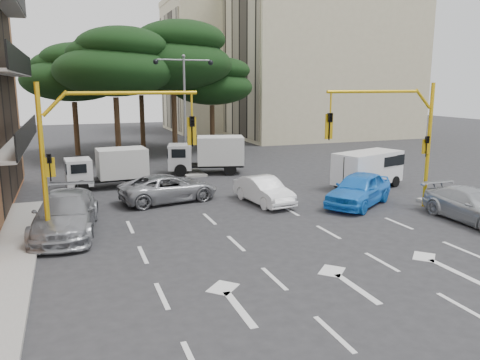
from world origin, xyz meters
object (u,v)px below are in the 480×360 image
(signal_mast_left, at_px, (94,141))
(car_silver_cross_a, at_px, (169,188))
(signal_mast_right, at_px, (399,129))
(box_truck_b, at_px, (207,155))
(car_silver_parked, at_px, (474,206))
(box_truck_a, at_px, (108,169))
(car_white_hatch, at_px, (264,190))
(street_lamp_center, at_px, (184,92))
(car_silver_wagon, at_px, (66,214))
(van_white, at_px, (368,170))
(car_blue_compact, at_px, (359,189))

(signal_mast_left, distance_m, car_silver_cross_a, 7.32)
(signal_mast_right, bearing_deg, box_truck_b, 115.58)
(car_silver_parked, distance_m, box_truck_a, 19.17)
(signal_mast_right, bearing_deg, box_truck_a, 141.86)
(signal_mast_left, bearing_deg, box_truck_a, 83.37)
(car_silver_parked, relative_size, box_truck_b, 0.96)
(car_white_hatch, height_order, box_truck_b, box_truck_b)
(car_silver_parked, relative_size, box_truck_a, 1.07)
(signal_mast_left, relative_size, box_truck_a, 1.30)
(box_truck_a, bearing_deg, car_white_hatch, -136.45)
(street_lamp_center, bearing_deg, car_silver_wagon, -122.64)
(car_silver_wagon, height_order, car_silver_cross_a, car_silver_wagon)
(box_truck_a, bearing_deg, car_silver_cross_a, -152.67)
(car_silver_cross_a, bearing_deg, car_silver_parked, -135.51)
(box_truck_a, relative_size, box_truck_b, 0.91)
(van_white, bearing_deg, car_blue_compact, -58.61)
(van_white, relative_size, box_truck_b, 0.84)
(signal_mast_left, relative_size, car_silver_parked, 1.22)
(car_white_hatch, bearing_deg, box_truck_a, 129.68)
(car_silver_parked, xyz_separation_m, van_white, (-0.20, 7.50, 0.36))
(street_lamp_center, relative_size, van_white, 1.81)
(car_silver_wagon, bearing_deg, car_silver_parked, -7.89)
(signal_mast_right, height_order, van_white, signal_mast_right)
(box_truck_b, bearing_deg, car_white_hatch, -161.89)
(signal_mast_left, height_order, box_truck_b, signal_mast_left)
(street_lamp_center, distance_m, car_white_hatch, 11.81)
(car_white_hatch, distance_m, van_white, 7.25)
(box_truck_a, distance_m, box_truck_b, 7.06)
(car_silver_parked, xyz_separation_m, box_truck_a, (-14.37, 12.68, 0.42))
(car_blue_compact, bearing_deg, car_silver_cross_a, -149.09)
(car_silver_cross_a, bearing_deg, van_white, -104.14)
(car_white_hatch, xyz_separation_m, box_truck_b, (-0.39, 8.86, 0.58))
(box_truck_a, bearing_deg, signal_mast_left, 169.63)
(signal_mast_right, xyz_separation_m, signal_mast_left, (-13.61, 0.00, 0.00))
(car_white_hatch, height_order, car_blue_compact, car_blue_compact)
(car_blue_compact, xyz_separation_m, car_silver_wagon, (-13.68, 0.21, 0.00))
(van_white, bearing_deg, box_truck_a, -128.14)
(street_lamp_center, xyz_separation_m, box_truck_b, (0.99, -1.86, -4.17))
(car_silver_wagon, bearing_deg, car_silver_cross_a, 44.67)
(box_truck_b, bearing_deg, box_truck_a, 125.08)
(box_truck_a, bearing_deg, car_silver_wagon, 160.51)
(car_silver_wagon, xyz_separation_m, car_silver_parked, (16.70, -4.41, -0.11))
(box_truck_a, bearing_deg, car_silver_parked, -135.17)
(box_truck_b, bearing_deg, signal_mast_right, -138.85)
(car_silver_wagon, relative_size, box_truck_a, 1.23)
(street_lamp_center, bearing_deg, signal_mast_right, -64.09)
(signal_mast_right, distance_m, street_lamp_center, 15.65)
(signal_mast_right, bearing_deg, signal_mast_left, 180.00)
(car_blue_compact, distance_m, car_silver_cross_a, 9.60)
(van_white, xyz_separation_m, box_truck_b, (-7.51, 7.54, 0.18))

